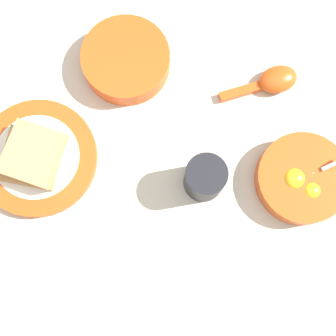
% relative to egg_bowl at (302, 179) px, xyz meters
% --- Properties ---
extents(ground_plane, '(3.00, 3.00, 0.00)m').
position_rel_egg_bowl_xyz_m(ground_plane, '(-0.24, -0.06, -0.02)').
color(ground_plane, beige).
extents(egg_bowl, '(0.17, 0.17, 0.07)m').
position_rel_egg_bowl_xyz_m(egg_bowl, '(0.00, 0.00, 0.00)').
color(egg_bowl, '#DB5119').
rests_on(egg_bowl, ground_plane).
extents(toast_plate, '(0.22, 0.22, 0.02)m').
position_rel_egg_bowl_xyz_m(toast_plate, '(-0.48, -0.11, -0.01)').
color(toast_plate, '#DB5119').
rests_on(toast_plate, ground_plane).
extents(toast_sandwich, '(0.11, 0.11, 0.04)m').
position_rel_egg_bowl_xyz_m(toast_sandwich, '(-0.48, -0.11, 0.02)').
color(toast_sandwich, tan).
rests_on(toast_sandwich, toast_plate).
extents(soup_spoon, '(0.15, 0.12, 0.03)m').
position_rel_egg_bowl_xyz_m(soup_spoon, '(-0.10, 0.17, -0.01)').
color(soup_spoon, '#DB5119').
rests_on(soup_spoon, ground_plane).
extents(congee_bowl, '(0.17, 0.17, 0.05)m').
position_rel_egg_bowl_xyz_m(congee_bowl, '(-0.38, 0.12, 0.00)').
color(congee_bowl, '#DB5119').
rests_on(congee_bowl, ground_plane).
extents(drinking_cup, '(0.07, 0.07, 0.09)m').
position_rel_egg_bowl_xyz_m(drinking_cup, '(-0.17, -0.06, 0.03)').
color(drinking_cup, black).
rests_on(drinking_cup, ground_plane).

